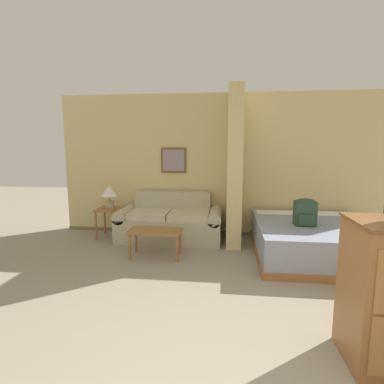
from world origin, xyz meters
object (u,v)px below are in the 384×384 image
(bed, at_px, (316,239))
(backpack, at_px, (305,211))
(coffee_table, at_px, (155,233))
(couch, at_px, (170,222))
(table_lamp, at_px, (109,193))

(bed, bearing_deg, backpack, -145.01)
(bed, relative_size, backpack, 4.83)
(coffee_table, bearing_deg, bed, 7.28)
(backpack, bearing_deg, couch, 161.40)
(table_lamp, bearing_deg, backpack, -12.41)
(bed, xyz_separation_m, backpack, (-0.22, -0.15, 0.45))
(coffee_table, distance_m, backpack, 2.22)
(couch, height_order, coffee_table, couch)
(table_lamp, height_order, bed, table_lamp)
(coffee_table, bearing_deg, table_lamp, 140.29)
(couch, distance_m, table_lamp, 1.22)
(backpack, bearing_deg, coffee_table, -175.93)
(coffee_table, height_order, bed, bed)
(coffee_table, distance_m, bed, 2.42)
(backpack, bearing_deg, bed, 34.99)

